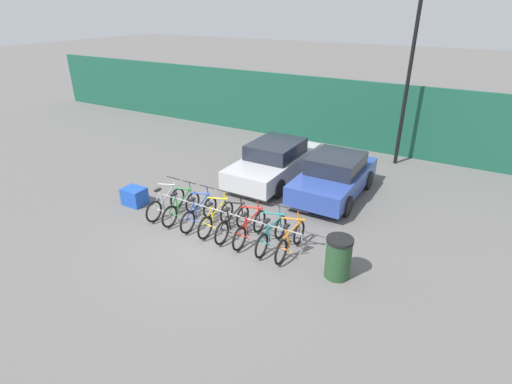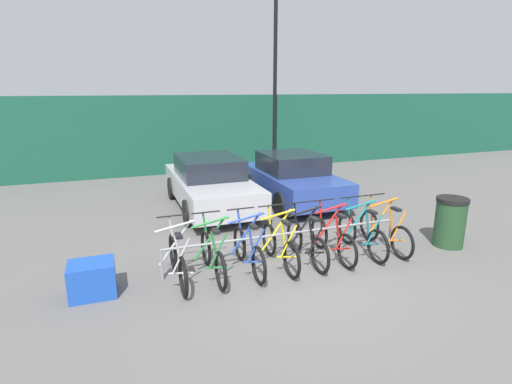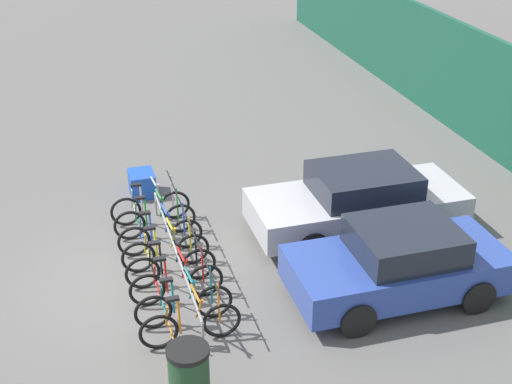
% 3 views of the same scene
% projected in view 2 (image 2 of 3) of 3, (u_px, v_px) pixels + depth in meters
% --- Properties ---
extents(ground_plane, '(120.00, 120.00, 0.00)m').
position_uv_depth(ground_plane, '(303.00, 276.00, 7.02)').
color(ground_plane, '#605E5B').
extents(hoarding_wall, '(36.00, 0.16, 2.94)m').
position_uv_depth(hoarding_wall, '(193.00, 134.00, 15.28)').
color(hoarding_wall, '#19513D').
rests_on(hoarding_wall, ground).
extents(bike_rack, '(4.74, 0.04, 0.57)m').
position_uv_depth(bike_rack, '(288.00, 236.00, 7.51)').
color(bike_rack, gray).
rests_on(bike_rack, ground).
extents(bicycle_silver, '(0.68, 1.71, 1.05)m').
position_uv_depth(bicycle_silver, '(178.00, 261.00, 6.71)').
color(bicycle_silver, black).
rests_on(bicycle_silver, ground).
extents(bicycle_green, '(0.68, 1.71, 1.05)m').
position_uv_depth(bicycle_green, '(213.00, 256.00, 6.91)').
color(bicycle_green, black).
rests_on(bicycle_green, ground).
extents(bicycle_blue, '(0.68, 1.71, 1.05)m').
position_uv_depth(bicycle_blue, '(248.00, 251.00, 7.12)').
color(bicycle_blue, black).
rests_on(bicycle_blue, ground).
extents(bicycle_yellow, '(0.68, 1.71, 1.05)m').
position_uv_depth(bicycle_yellow, '(280.00, 246.00, 7.33)').
color(bicycle_yellow, black).
rests_on(bicycle_yellow, ground).
extents(bicycle_black, '(0.68, 1.71, 1.05)m').
position_uv_depth(bicycle_black, '(307.00, 243.00, 7.51)').
color(bicycle_black, black).
rests_on(bicycle_black, ground).
extents(bicycle_red, '(0.68, 1.71, 1.05)m').
position_uv_depth(bicycle_red, '(332.00, 239.00, 7.69)').
color(bicycle_red, black).
rests_on(bicycle_red, ground).
extents(bicycle_teal, '(0.68, 1.71, 1.05)m').
position_uv_depth(bicycle_teal, '(362.00, 235.00, 7.91)').
color(bicycle_teal, black).
rests_on(bicycle_teal, ground).
extents(bicycle_orange, '(0.68, 1.71, 1.05)m').
position_uv_depth(bicycle_orange, '(385.00, 231.00, 8.09)').
color(bicycle_orange, black).
rests_on(bicycle_orange, ground).
extents(car_silver, '(1.91, 4.45, 1.40)m').
position_uv_depth(car_silver, '(210.00, 183.00, 10.87)').
color(car_silver, '#B7B7BC').
rests_on(car_silver, ground).
extents(car_blue, '(1.91, 3.90, 1.40)m').
position_uv_depth(car_blue, '(293.00, 178.00, 11.43)').
color(car_blue, '#2D479E').
rests_on(car_blue, ground).
extents(lamp_post, '(0.24, 0.44, 7.55)m').
position_uv_depth(lamp_post, '(275.00, 62.00, 14.68)').
color(lamp_post, black).
rests_on(lamp_post, ground).
extents(trash_bin, '(0.63, 0.63, 1.03)m').
position_uv_depth(trash_bin, '(450.00, 222.00, 8.24)').
color(trash_bin, '#234728').
rests_on(trash_bin, ground).
extents(cargo_crate, '(0.70, 0.56, 0.55)m').
position_uv_depth(cargo_crate, '(92.00, 279.00, 6.30)').
color(cargo_crate, blue).
rests_on(cargo_crate, ground).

